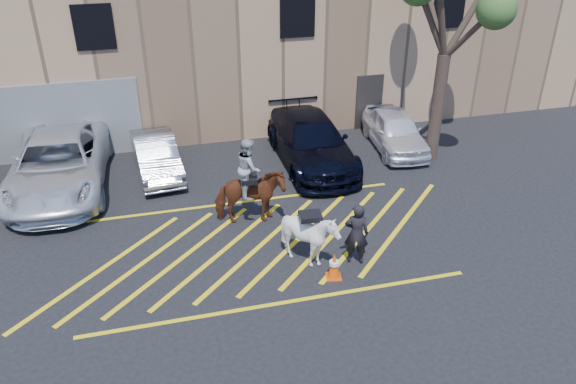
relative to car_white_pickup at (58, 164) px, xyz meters
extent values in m
plane|color=black|center=(5.59, -4.60, -0.87)|extent=(90.00, 90.00, 0.00)
imported|color=silver|center=(0.00, 0.00, 0.00)|extent=(3.13, 6.39, 1.75)
imported|color=#9398A1|center=(3.08, 0.36, -0.23)|extent=(1.71, 3.99, 1.28)
imported|color=black|center=(8.43, -0.16, -0.05)|extent=(2.30, 5.65, 1.64)
imported|color=white|center=(11.82, 0.26, -0.17)|extent=(2.06, 4.27, 1.41)
imported|color=black|center=(7.85, -6.24, -0.01)|extent=(0.74, 0.61, 1.74)
cube|color=tan|center=(5.59, 7.40, 2.63)|extent=(32.00, 10.00, 7.00)
cube|color=black|center=(1.59, 2.36, 3.73)|extent=(1.30, 0.08, 1.50)
cube|color=black|center=(8.59, 2.36, 3.73)|extent=(1.30, 0.08, 1.50)
cube|color=black|center=(14.59, 2.36, 3.73)|extent=(1.30, 0.08, 1.50)
cube|color=#38332D|center=(11.59, 2.36, 0.23)|extent=(1.10, 0.08, 2.20)
cube|color=yellow|center=(1.39, -4.90, -0.87)|extent=(4.20, 4.20, 0.01)
cube|color=yellow|center=(2.44, -4.90, -0.87)|extent=(4.20, 4.20, 0.01)
cube|color=yellow|center=(3.49, -4.90, -0.87)|extent=(4.20, 4.20, 0.01)
cube|color=yellow|center=(4.54, -4.90, -0.87)|extent=(4.20, 4.20, 0.01)
cube|color=yellow|center=(5.59, -4.90, -0.87)|extent=(4.20, 4.20, 0.01)
cube|color=yellow|center=(6.64, -4.90, -0.87)|extent=(4.20, 4.20, 0.01)
cube|color=yellow|center=(7.69, -4.90, -0.87)|extent=(4.20, 4.20, 0.01)
cube|color=yellow|center=(8.74, -4.90, -0.87)|extent=(4.20, 4.20, 0.01)
cube|color=yellow|center=(9.79, -4.90, -0.87)|extent=(4.20, 4.20, 0.01)
cube|color=yellow|center=(5.59, -2.40, -0.87)|extent=(9.50, 0.12, 0.01)
cube|color=yellow|center=(5.59, -7.40, -0.87)|extent=(9.50, 0.12, 0.01)
imported|color=maroon|center=(5.56, -3.63, -0.02)|extent=(2.11, 1.15, 1.70)
imported|color=#A0A4AA|center=(5.56, -3.63, 0.92)|extent=(0.75, 0.91, 1.73)
cube|color=black|center=(5.56, -3.63, 0.57)|extent=(0.52, 0.61, 0.14)
imported|color=white|center=(6.67, -6.00, -0.07)|extent=(1.43, 1.57, 1.61)
cube|color=black|center=(6.67, -6.00, 0.56)|extent=(0.60, 0.51, 0.14)
cube|color=#DE4209|center=(7.09, -6.76, -0.86)|extent=(0.44, 0.44, 0.03)
cone|color=#F7500A|center=(7.09, -6.76, -0.49)|extent=(0.32, 0.32, 0.70)
cylinder|color=white|center=(7.09, -6.76, -0.43)|extent=(0.25, 0.25, 0.10)
cylinder|color=#45342A|center=(12.77, -0.91, 1.03)|extent=(0.44, 0.44, 3.80)
cylinder|color=#4A3D2D|center=(13.55, -0.77, 4.10)|extent=(1.76, 0.51, 2.68)
cylinder|color=#423228|center=(12.69, -0.05, 3.93)|extent=(0.33, 1.88, 2.34)
cylinder|color=#413127|center=(12.16, -0.91, 3.97)|extent=(1.40, 0.20, 2.39)
cylinder|color=#4D3A2E|center=(13.11, -1.64, 3.72)|extent=(0.78, 1.62, 1.96)
cylinder|color=#443529|center=(12.29, -1.19, 4.33)|extent=(1.16, 0.77, 3.11)
sphere|color=#476C2E|center=(13.45, -2.37, 4.61)|extent=(1.20, 1.20, 1.20)
camera|label=1|loc=(3.12, -17.54, 7.93)|focal=35.00mm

